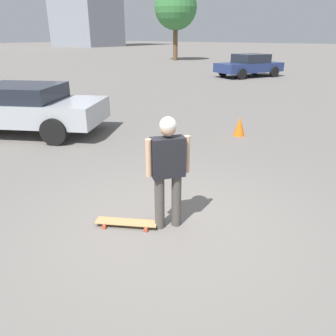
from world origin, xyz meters
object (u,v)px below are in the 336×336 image
(skateboard, at_px, (126,222))
(car_parked_far, at_px, (249,65))
(car_parked_near, at_px, (20,107))
(traffic_cone, at_px, (239,126))
(person, at_px, (168,164))

(skateboard, relative_size, car_parked_far, 0.18)
(car_parked_near, distance_m, traffic_cone, 5.98)
(person, bearing_deg, car_parked_far, 57.49)
(person, height_order, traffic_cone, person)
(car_parked_near, height_order, traffic_cone, car_parked_near)
(traffic_cone, bearing_deg, skateboard, -83.00)
(skateboard, distance_m, car_parked_far, 18.90)
(person, relative_size, traffic_cone, 3.16)
(car_parked_near, bearing_deg, person, 137.53)
(skateboard, bearing_deg, person, -171.76)
(skateboard, height_order, traffic_cone, traffic_cone)
(skateboard, xyz_separation_m, car_parked_near, (-5.63, 1.90, 0.65))
(person, xyz_separation_m, traffic_cone, (-1.11, 4.79, -0.69))
(car_parked_far, distance_m, traffic_cone, 13.83)
(car_parked_far, xyz_separation_m, traffic_cone, (5.20, -12.81, -0.48))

